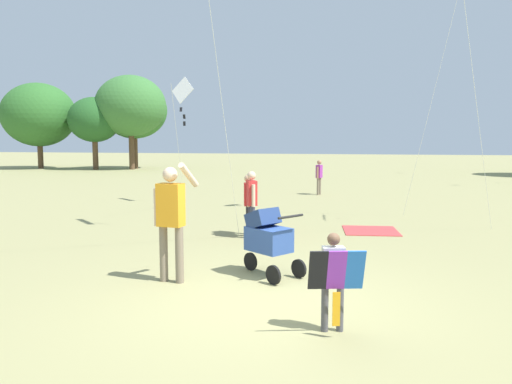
{
  "coord_description": "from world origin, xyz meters",
  "views": [
    {
      "loc": [
        1.12,
        -5.94,
        2.06
      ],
      "look_at": [
        -0.26,
        0.89,
        1.3
      ],
      "focal_mm": 34.38,
      "sensor_mm": 36.0,
      "label": 1
    }
  ],
  "objects": [
    {
      "name": "kite_green_novelty",
      "position": [
        -4.19,
        8.75,
        3.43
      ],
      "size": [
        1.41,
        3.71,
        4.02
      ],
      "color": "white",
      "rests_on": "ground"
    },
    {
      "name": "person_red_shirt",
      "position": [
        -0.17,
        12.12,
        0.75
      ],
      "size": [
        0.24,
        0.4,
        1.28
      ],
      "color": "#7F705B",
      "rests_on": "ground"
    },
    {
      "name": "treeline_distant",
      "position": [
        -2.45,
        24.82,
        3.88
      ],
      "size": [
        44.47,
        6.94,
        6.57
      ],
      "color": "brown",
      "rests_on": "ground"
    },
    {
      "name": "person_kid_running",
      "position": [
        -1.1,
        4.17,
        0.77
      ],
      "size": [
        0.24,
        0.41,
        1.31
      ],
      "color": "#232328",
      "rests_on": "ground"
    },
    {
      "name": "picnic_blanket",
      "position": [
        1.49,
        5.17,
        0.01
      ],
      "size": [
        1.29,
        1.28,
        0.02
      ],
      "primitive_type": "cube",
      "rotation": [
        0.0,
        0.0,
        0.1
      ],
      "color": "#CC3D3D",
      "rests_on": "ground"
    },
    {
      "name": "person_couple_left",
      "position": [
        -0.97,
        3.93,
        0.82
      ],
      "size": [
        0.29,
        0.41,
        1.39
      ],
      "color": "#33384C",
      "rests_on": "ground"
    },
    {
      "name": "ground_plane",
      "position": [
        0.0,
        0.0,
        0.0
      ],
      "size": [
        120.0,
        120.0,
        0.0
      ],
      "primitive_type": "plane",
      "color": "#938E5B"
    },
    {
      "name": "person_adult_flyer",
      "position": [
        -1.44,
        0.59,
        1.0
      ],
      "size": [
        0.58,
        0.5,
        1.74
      ],
      "color": "#7F705B",
      "rests_on": "ground"
    },
    {
      "name": "stroller",
      "position": [
        -0.14,
        1.19,
        0.61
      ],
      "size": [
        1.04,
        0.91,
        1.03
      ],
      "color": "black",
      "rests_on": "ground"
    },
    {
      "name": "child_with_butterfly_kite",
      "position": [
        0.92,
        -0.83,
        0.64
      ],
      "size": [
        0.6,
        0.42,
        1.07
      ],
      "color": "#4C4C51",
      "rests_on": "ground"
    }
  ]
}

